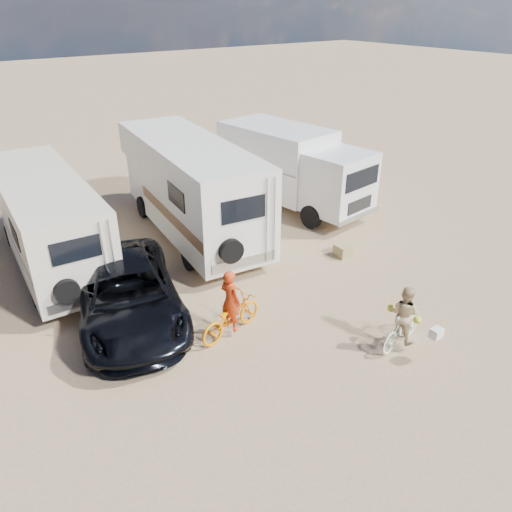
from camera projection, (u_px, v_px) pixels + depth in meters
ground at (334, 320)px, 13.16m from camera, size 140.00×140.00×0.00m
rv_main at (191, 190)px, 17.17m from camera, size 3.44×8.24×3.36m
rv_left at (48, 223)px, 15.24m from camera, size 2.67×7.54×2.87m
box_truck at (294, 169)px, 19.63m from camera, size 3.28×6.82×3.11m
dark_suv at (128, 293)px, 12.89m from camera, size 3.95×6.03×1.54m
bike_man at (231, 317)px, 12.39m from camera, size 2.07×1.08×1.03m
bike_woman at (402, 329)px, 12.00m from camera, size 1.65×0.70×0.96m
rider_man at (231, 306)px, 12.24m from camera, size 0.51×0.67×1.66m
rider_woman at (403, 320)px, 11.87m from camera, size 0.67×0.80×1.49m
bike_parked at (348, 195)px, 20.24m from camera, size 1.72×1.34×0.87m
cooler at (264, 248)px, 16.39m from camera, size 0.73×0.65×0.48m
crate at (343, 250)px, 16.32m from camera, size 0.52×0.52×0.40m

